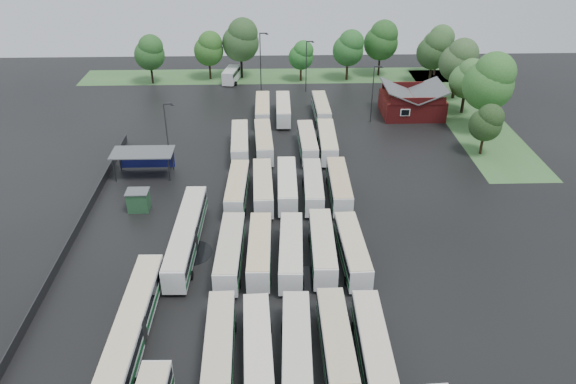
{
  "coord_description": "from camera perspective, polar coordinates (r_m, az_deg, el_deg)",
  "views": [
    {
      "loc": [
        0.2,
        -46.8,
        35.7
      ],
      "look_at": [
        2.0,
        12.0,
        2.5
      ],
      "focal_mm": 35.0,
      "sensor_mm": 36.0,
      "label": 1
    }
  ],
  "objects": [
    {
      "name": "ground",
      "position": [
        58.87,
        -1.6,
        -7.91
      ],
      "size": [
        160.0,
        160.0,
        0.0
      ],
      "primitive_type": "plane",
      "color": "black",
      "rests_on": "ground"
    },
    {
      "name": "brick_building",
      "position": [
        98.66,
        12.46,
        8.68
      ],
      "size": [
        10.07,
        8.6,
        5.39
      ],
      "color": "maroon",
      "rests_on": "ground"
    },
    {
      "name": "wash_shed",
      "position": [
        78.17,
        -14.47,
        3.71
      ],
      "size": [
        8.2,
        4.2,
        3.58
      ],
      "color": "#2D2D30",
      "rests_on": "ground"
    },
    {
      "name": "utility_hut",
      "position": [
        70.57,
        -14.96,
        -0.82
      ],
      "size": [
        2.7,
        2.2,
        2.62
      ],
      "color": "#204A2A",
      "rests_on": "ground"
    },
    {
      "name": "grass_strip_north",
      "position": [
        117.19,
        -0.81,
        11.7
      ],
      "size": [
        80.0,
        10.0,
        0.01
      ],
      "primitive_type": "cube",
      "color": "#3C6A32",
      "rests_on": "ground"
    },
    {
      "name": "grass_strip_east",
      "position": [
        102.2,
        17.84,
        7.56
      ],
      "size": [
        10.0,
        50.0,
        0.01
      ],
      "primitive_type": "cube",
      "color": "#3C6A32",
      "rests_on": "ground"
    },
    {
      "name": "west_fence",
      "position": [
        68.83,
        -20.5,
        -3.32
      ],
      "size": [
        0.1,
        50.0,
        1.2
      ],
      "primitive_type": "cube",
      "color": "#2D2D30",
      "rests_on": "ground"
    },
    {
      "name": "bus_r1c0",
      "position": [
        48.68,
        -6.96,
        -15.18
      ],
      "size": [
        2.61,
        11.02,
        3.05
      ],
      "rotation": [
        0.0,
        0.0,
        0.03
      ],
      "color": "silver",
      "rests_on": "ground"
    },
    {
      "name": "bus_r1c1",
      "position": [
        48.25,
        -3.09,
        -15.5
      ],
      "size": [
        2.78,
        10.92,
        3.01
      ],
      "rotation": [
        0.0,
        0.0,
        0.05
      ],
      "color": "silver",
      "rests_on": "ground"
    },
    {
      "name": "bus_r1c2",
      "position": [
        48.16,
        0.88,
        -15.45
      ],
      "size": [
        2.73,
        11.27,
        3.12
      ],
      "rotation": [
        0.0,
        0.0,
        -0.03
      ],
      "color": "silver",
      "rests_on": "ground"
    },
    {
      "name": "bus_r1c3",
      "position": [
        48.57,
        4.92,
        -15.07
      ],
      "size": [
        2.51,
        11.35,
        3.15
      ],
      "rotation": [
        0.0,
        0.0,
        0.01
      ],
      "color": "silver",
      "rests_on": "ground"
    },
    {
      "name": "bus_r1c4",
      "position": [
        48.85,
        8.6,
        -15.11
      ],
      "size": [
        2.53,
        11.11,
        3.08
      ],
      "rotation": [
        0.0,
        0.0,
        -0.02
      ],
      "color": "silver",
      "rests_on": "ground"
    },
    {
      "name": "bus_r2c0",
      "position": [
        58.74,
        -5.9,
        -6.06
      ],
      "size": [
        2.74,
        11.47,
        3.18
      ],
      "rotation": [
        0.0,
        0.0,
        -0.03
      ],
      "color": "silver",
      "rests_on": "ground"
    },
    {
      "name": "bus_r2c1",
      "position": [
        58.84,
        -2.89,
        -5.93
      ],
      "size": [
        2.54,
        11.02,
        3.06
      ],
      "rotation": [
        0.0,
        0.0,
        -0.02
      ],
      "color": "silver",
      "rests_on": "ground"
    },
    {
      "name": "bus_r2c2",
      "position": [
        58.57,
        0.31,
        -6.03
      ],
      "size": [
        2.89,
        11.34,
        3.13
      ],
      "rotation": [
        0.0,
        0.0,
        -0.05
      ],
      "color": "silver",
      "rests_on": "ground"
    },
    {
      "name": "bus_r2c3",
      "position": [
        59.26,
        3.51,
        -5.61
      ],
      "size": [
        2.65,
        11.36,
        3.15
      ],
      "rotation": [
        0.0,
        0.0,
        -0.02
      ],
      "color": "silver",
      "rests_on": "ground"
    },
    {
      "name": "bus_r2c4",
      "position": [
        59.2,
        6.54,
        -5.84
      ],
      "size": [
        2.75,
        11.17,
        3.09
      ],
      "rotation": [
        0.0,
        0.0,
        0.04
      ],
      "color": "silver",
      "rests_on": "ground"
    },
    {
      "name": "bus_r3c0",
      "position": [
        70.29,
        -5.17,
        0.37
      ],
      "size": [
        2.71,
        11.12,
        3.08
      ],
      "rotation": [
        0.0,
        0.0,
        -0.03
      ],
      "color": "silver",
      "rests_on": "ground"
    },
    {
      "name": "bus_r3c1",
      "position": [
        70.31,
        -2.57,
        0.49
      ],
      "size": [
        2.69,
        11.2,
        3.1
      ],
      "rotation": [
        0.0,
        0.0,
        0.03
      ],
      "color": "silver",
      "rests_on": "ground"
    },
    {
      "name": "bus_r3c2",
      "position": [
        70.65,
        -0.1,
        0.69
      ],
      "size": [
        2.5,
        11.25,
        3.12
      ],
      "rotation": [
        0.0,
        0.0,
        -0.01
      ],
      "color": "silver",
      "rests_on": "ground"
    },
    {
      "name": "bus_r3c3",
      "position": [
        70.58,
        2.56,
        0.58
      ],
      "size": [
        2.63,
        10.96,
        3.03
      ],
      "rotation": [
        0.0,
        0.0,
        -0.03
      ],
      "color": "silver",
      "rests_on": "ground"
    },
    {
      "name": "bus_r3c4",
      "position": [
        70.83,
        5.2,
        0.64
      ],
      "size": [
        2.57,
        11.32,
        3.14
      ],
      "rotation": [
        0.0,
        0.0,
        -0.02
      ],
      "color": "silver",
      "rests_on": "ground"
    },
    {
      "name": "bus_r4c0",
      "position": [
        82.36,
        -4.91,
        4.98
      ],
      "size": [
        2.9,
        11.55,
        3.19
      ],
      "rotation": [
        0.0,
        0.0,
        0.04
      ],
      "color": "silver",
      "rests_on": "ground"
    },
    {
      "name": "bus_r4c1",
      "position": [
        82.6,
        -2.49,
        5.13
      ],
      "size": [
        2.95,
        11.44,
        3.16
      ],
      "rotation": [
        0.0,
        0.0,
        0.05
      ],
      "color": "silver",
      "rests_on": "ground"
    },
    {
      "name": "bus_r4c3",
      "position": [
        82.5,
        1.98,
        5.07
      ],
      "size": [
        2.57,
        11.05,
        3.06
      ],
      "rotation": [
        0.0,
        0.0,
        0.02
      ],
      "color": "silver",
      "rests_on": "ground"
    },
    {
      "name": "bus_r4c4",
      "position": [
        82.67,
        4.01,
        5.11
      ],
      "size": [
        2.71,
        11.46,
        3.17
      ],
      "rotation": [
        0.0,
        0.0,
        -0.03
      ],
      "color": "silver",
      "rests_on": "ground"
    },
    {
      "name": "bus_r5c1",
      "position": [
        94.83,
        -2.59,
        8.39
      ],
      "size": [
        2.39,
        11.03,
        3.07
      ],
      "rotation": [
        0.0,
        0.0,
        0.0
      ],
      "color": "silver",
      "rests_on": "ground"
    },
    {
      "name": "bus_r5c2",
      "position": [
        94.88,
        -0.49,
        8.42
      ],
      "size": [
        2.41,
        10.97,
        3.05
      ],
      "rotation": [
        0.0,
        0.0,
        -0.01
      ],
      "color": "silver",
      "rests_on": "ground"
    },
    {
      "name": "bus_r5c4",
      "position": [
        95.23,
        3.39,
        8.45
      ],
      "size": [
        2.51,
        10.95,
        3.04
      ],
      "rotation": [
        0.0,
        0.0,
        0.02
      ],
      "color": "silver",
      "rests_on": "ground"
    },
    {
      "name": "artic_bus_west_b",
      "position": [
        62.04,
        -10.27,
        -4.28
      ],
      "size": [
        2.84,
        17.06,
        3.16
      ],
      "rotation": [
        0.0,
        0.0,
        -0.03
      ],
      "color": "silver",
      "rests_on": "ground"
    },
    {
      "name": "artic_bus_west_c",
      "position": [
        51.85,
        -15.48,
        -12.8
      ],
      "size": [
        2.67,
        16.98,
        3.14
      ],
      "rotation": [
        0.0,
        0.0,
        -0.02
      ],
      "color": "silver",
      "rests_on": "ground"
    },
    {
      "name": "minibus",
      "position": [
        113.53,
        -5.8,
        11.75
      ],
      "size": [
        3.34,
        6.45,
        2.68
      ],
      "rotation": [
        0.0,
        0.0,
        -0.18
      ],
      "color": "silver",
      "rests_on": "ground"
    },
    {
      "name": "tree_north_0",
      "position": [
        114.04,
        -13.85,
        13.63
      ],
      "size": [
        5.83,
        5.83,
        9.66
      ],
      "color": "black",
      "rests_on": "ground"
    },
    {
      "name": "tree_north_1",
      "position": [
        114.72,
        -8.01,
        14.26
      ],
      "size": [
        5.82,
        5.82,
        9.64
      ],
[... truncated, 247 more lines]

